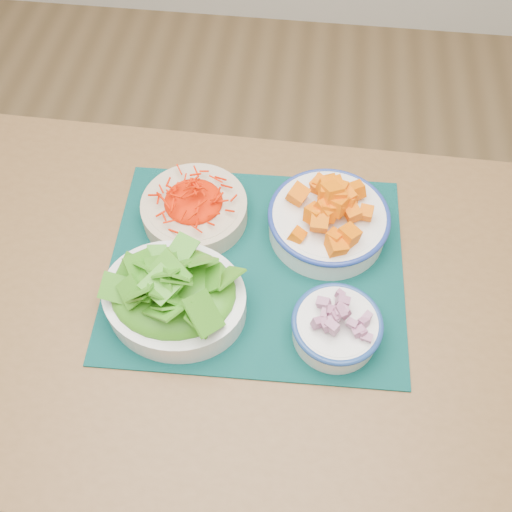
{
  "coord_description": "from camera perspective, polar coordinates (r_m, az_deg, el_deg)",
  "views": [
    {
      "loc": [
        0.22,
        -0.41,
        1.63
      ],
      "look_at": [
        0.15,
        0.14,
        0.78
      ],
      "focal_mm": 40.0,
      "sensor_mm": 36.0,
      "label": 1
    }
  ],
  "objects": [
    {
      "name": "ground",
      "position": [
        1.7,
        -5.97,
        -18.36
      ],
      "size": [
        4.0,
        4.0,
        0.0
      ],
      "primitive_type": "plane",
      "color": "olive",
      "rests_on": "ground"
    },
    {
      "name": "table",
      "position": [
        1.1,
        -2.33,
        -6.64
      ],
      "size": [
        1.18,
        0.8,
        0.75
      ],
      "rotation": [
        0.0,
        0.0,
        -0.01
      ],
      "color": "brown",
      "rests_on": "ground"
    },
    {
      "name": "placemat",
      "position": [
        1.04,
        0.0,
        -0.97
      ],
      "size": [
        0.55,
        0.46,
        0.0
      ],
      "primitive_type": "cube",
      "rotation": [
        0.0,
        0.0,
        0.04
      ],
      "color": "#032A28",
      "rests_on": "table"
    },
    {
      "name": "carrot_bowl",
      "position": [
        1.08,
        -6.21,
        4.99
      ],
      "size": [
        0.25,
        0.25,
        0.07
      ],
      "rotation": [
        0.0,
        0.0,
        -0.31
      ],
      "color": "beige",
      "rests_on": "placemat"
    },
    {
      "name": "squash_bowl",
      "position": [
        1.05,
        7.33,
        4.1
      ],
      "size": [
        0.23,
        0.23,
        0.11
      ],
      "rotation": [
        0.0,
        0.0,
        -0.08
      ],
      "color": "white",
      "rests_on": "placemat"
    },
    {
      "name": "lettuce_bowl",
      "position": [
        0.96,
        -8.31,
        -3.46
      ],
      "size": [
        0.28,
        0.25,
        0.12
      ],
      "rotation": [
        0.0,
        0.0,
        -0.17
      ],
      "color": "white",
      "rests_on": "placemat"
    },
    {
      "name": "onion_bowl",
      "position": [
        0.95,
        8.07,
        -6.87
      ],
      "size": [
        0.16,
        0.16,
        0.07
      ],
      "rotation": [
        0.0,
        0.0,
        -0.13
      ],
      "color": "white",
      "rests_on": "placemat"
    }
  ]
}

